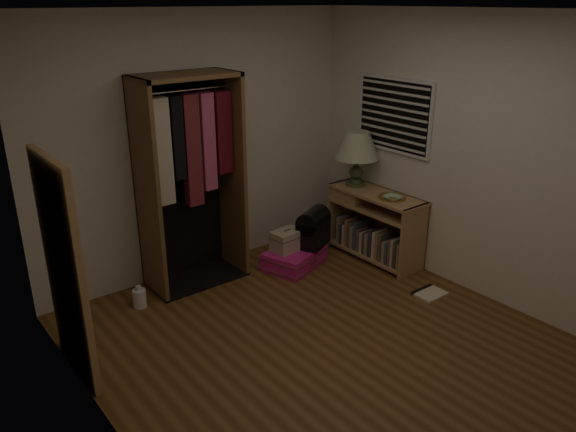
# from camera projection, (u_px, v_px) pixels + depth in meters

# --- Properties ---
(ground) EXTENTS (4.00, 4.00, 0.00)m
(ground) POSITION_uv_depth(u_px,v_px,m) (331.00, 348.00, 4.58)
(ground) COLOR brown
(ground) RESTS_ON ground
(room_walls) EXTENTS (3.52, 4.02, 2.60)m
(room_walls) POSITION_uv_depth(u_px,v_px,m) (340.00, 169.00, 4.11)
(room_walls) COLOR silver
(room_walls) RESTS_ON ground
(console_bookshelf) EXTENTS (0.42, 1.12, 0.75)m
(console_bookshelf) POSITION_uv_depth(u_px,v_px,m) (373.00, 223.00, 6.08)
(console_bookshelf) COLOR #AA8052
(console_bookshelf) RESTS_ON ground
(open_wardrobe) EXTENTS (1.04, 0.50, 2.05)m
(open_wardrobe) POSITION_uv_depth(u_px,v_px,m) (193.00, 163.00, 5.32)
(open_wardrobe) COLOR brown
(open_wardrobe) RESTS_ON ground
(floor_mirror) EXTENTS (0.06, 0.80, 1.70)m
(floor_mirror) POSITION_uv_depth(u_px,v_px,m) (65.00, 270.00, 4.02)
(floor_mirror) COLOR #AB8353
(floor_mirror) RESTS_ON ground
(pink_suitcase) EXTENTS (0.76, 0.65, 0.20)m
(pink_suitcase) POSITION_uv_depth(u_px,v_px,m) (294.00, 257.00, 5.96)
(pink_suitcase) COLOR #DC1A81
(pink_suitcase) RESTS_ON ground
(train_case) EXTENTS (0.34, 0.26, 0.23)m
(train_case) POSITION_uv_depth(u_px,v_px,m) (287.00, 240.00, 5.86)
(train_case) COLOR #B7AC8C
(train_case) RESTS_ON pink_suitcase
(black_bag) EXTENTS (0.44, 0.38, 0.41)m
(black_bag) POSITION_uv_depth(u_px,v_px,m) (313.00, 227.00, 5.94)
(black_bag) COLOR black
(black_bag) RESTS_ON pink_suitcase
(table_lamp) EXTENTS (0.54, 0.54, 0.60)m
(table_lamp) POSITION_uv_depth(u_px,v_px,m) (357.00, 146.00, 6.01)
(table_lamp) COLOR #3A4C25
(table_lamp) RESTS_ON console_bookshelf
(brass_tray) EXTENTS (0.32, 0.32, 0.02)m
(brass_tray) POSITION_uv_depth(u_px,v_px,m) (392.00, 197.00, 5.77)
(brass_tray) COLOR #AD8B42
(brass_tray) RESTS_ON console_bookshelf
(ceramic_bowl) EXTENTS (0.18, 0.18, 0.04)m
(ceramic_bowl) POSITION_uv_depth(u_px,v_px,m) (393.00, 198.00, 5.70)
(ceramic_bowl) COLOR #AACCB0
(ceramic_bowl) RESTS_ON console_bookshelf
(white_jug) EXTENTS (0.16, 0.16, 0.22)m
(white_jug) POSITION_uv_depth(u_px,v_px,m) (140.00, 298.00, 5.17)
(white_jug) COLOR white
(white_jug) RESTS_ON ground
(floor_book) EXTENTS (0.29, 0.24, 0.03)m
(floor_book) POSITION_uv_depth(u_px,v_px,m) (428.00, 293.00, 5.42)
(floor_book) COLOR beige
(floor_book) RESTS_ON ground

